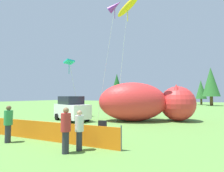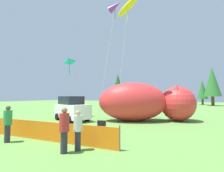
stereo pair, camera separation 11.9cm
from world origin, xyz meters
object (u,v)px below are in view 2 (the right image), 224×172
Objects in this scene: folding_chair at (101,128)px; kite_purple_delta at (115,7)px; spectator_in_yellow_shirt at (78,128)px; kite_teal_diamond at (70,63)px; kite_yellow_hero at (128,7)px; parked_car at (72,109)px; spectator_in_blue_shirt at (64,128)px; inflatable_cat at (145,103)px; spectator_in_grey_shirt at (8,122)px.

folding_chair is 13.64m from kite_purple_delta.
kite_teal_diamond is at bearing 132.55° from spectator_in_yellow_shirt.
folding_chair is 0.09× the size of kite_yellow_hero.
folding_chair is 0.08× the size of kite_purple_delta.
kite_yellow_hero is 1.78× the size of kite_teal_diamond.
kite_teal_diamond is at bearing 157.98° from parked_car.
folding_chair is 2.61m from spectator_in_blue_shirt.
folding_chair is at bearing -119.08° from inflatable_cat.
kite_purple_delta is at bearing 105.44° from spectator_in_blue_shirt.
inflatable_cat is 1.41× the size of kite_teal_diamond.
spectator_in_grey_shirt is at bearing -93.55° from kite_purple_delta.
inflatable_cat is 5.27× the size of spectator_in_yellow_shirt.
folding_chair is 0.53× the size of spectator_in_grey_shirt.
inflatable_cat is 4.90× the size of spectator_in_grey_shirt.
kite_yellow_hero is at bearing 73.31° from spectator_in_grey_shirt.
inflatable_cat is at bearing 88.20° from spectator_in_blue_shirt.
kite_purple_delta is (0.64, 10.39, 10.39)m from spectator_in_grey_shirt.
inflatable_cat is at bearing 47.73° from parked_car.
kite_yellow_hero is (4.71, 1.75, 9.03)m from parked_car.
kite_teal_diamond is (-4.10, 9.10, 4.77)m from spectator_in_grey_shirt.
kite_yellow_hero is (-1.11, 8.31, 9.21)m from spectator_in_yellow_shirt.
inflatable_cat is at bearing -9.75° from kite_purple_delta.
kite_purple_delta is at bearing 142.74° from inflatable_cat.
spectator_in_yellow_shirt is at bearing -82.36° from kite_yellow_hero.
folding_chair is 0.11× the size of inflatable_cat.
kite_purple_delta is at bearing -168.15° from folding_chair.
kite_purple_delta reaches higher than parked_car.
kite_purple_delta reaches higher than inflatable_cat.
parked_car is 11.13m from kite_purple_delta.
kite_yellow_hero is (2.65, 8.84, 9.14)m from spectator_in_grey_shirt.
kite_yellow_hero is at bearing 179.79° from folding_chair.
folding_chair is (5.68, -4.50, -0.51)m from parked_car.
spectator_in_grey_shirt reaches higher than folding_chair.
spectator_in_blue_shirt is at bearing 0.26° from spectator_in_grey_shirt.
spectator_in_grey_shirt is 0.99× the size of spectator_in_blue_shirt.
kite_yellow_hero is at bearing -166.85° from inflatable_cat.
spectator_in_grey_shirt is 0.16× the size of kite_yellow_hero.
spectator_in_yellow_shirt is at bearing 63.95° from spectator_in_blue_shirt.
kite_teal_diamond is (-6.75, 0.26, -4.37)m from kite_yellow_hero.
spectator_in_grey_shirt is 1.08× the size of spectator_in_yellow_shirt.
folding_chair is 11.34m from kite_teal_diamond.
kite_yellow_hero reaches higher than folding_chair.
kite_teal_diamond is at bearing -139.19° from folding_chair.
parked_car is 8.77m from spectator_in_yellow_shirt.
parked_car is at bearing -44.62° from kite_teal_diamond.
parked_car is at bearing -137.43° from folding_chair.
spectator_in_blue_shirt is 0.29× the size of kite_teal_diamond.
folding_chair is at bearing -40.17° from kite_teal_diamond.
kite_yellow_hero is at bearing -2.20° from kite_teal_diamond.
folding_chair is 11.45m from kite_yellow_hero.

